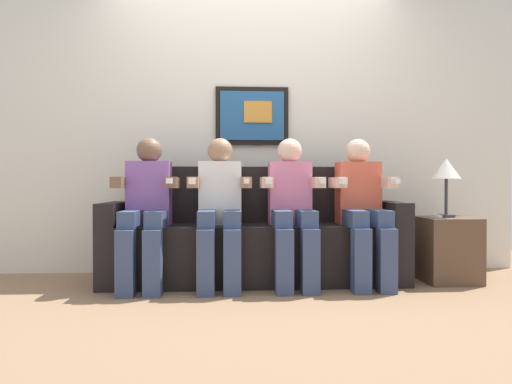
# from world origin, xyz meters

# --- Properties ---
(ground_plane) EXTENTS (6.10, 6.10, 0.00)m
(ground_plane) POSITION_xyz_m (0.00, 0.00, 0.00)
(ground_plane) COLOR #8C6B4C
(back_wall_assembly) EXTENTS (4.69, 0.10, 2.60)m
(back_wall_assembly) POSITION_xyz_m (0.00, 0.76, 1.30)
(back_wall_assembly) COLOR silver
(back_wall_assembly) RESTS_ON ground_plane
(couch) EXTENTS (2.29, 0.58, 0.90)m
(couch) POSITION_xyz_m (0.00, 0.33, 0.31)
(couch) COLOR black
(couch) RESTS_ON ground_plane
(person_leftmost) EXTENTS (0.46, 0.56, 1.11)m
(person_leftmost) POSITION_xyz_m (-0.80, 0.16, 0.61)
(person_leftmost) COLOR #8C59A5
(person_leftmost) RESTS_ON ground_plane
(person_left_center) EXTENTS (0.46, 0.56, 1.11)m
(person_left_center) POSITION_xyz_m (-0.27, 0.16, 0.61)
(person_left_center) COLOR white
(person_left_center) RESTS_ON ground_plane
(person_right_center) EXTENTS (0.46, 0.56, 1.11)m
(person_right_center) POSITION_xyz_m (0.27, 0.16, 0.61)
(person_right_center) COLOR pink
(person_right_center) RESTS_ON ground_plane
(person_rightmost) EXTENTS (0.46, 0.56, 1.11)m
(person_rightmost) POSITION_xyz_m (0.80, 0.16, 0.61)
(person_rightmost) COLOR #D8593F
(person_rightmost) RESTS_ON ground_plane
(side_table_right) EXTENTS (0.40, 0.40, 0.50)m
(side_table_right) POSITION_xyz_m (1.50, 0.22, 0.25)
(side_table_right) COLOR brown
(side_table_right) RESTS_ON ground_plane
(table_lamp) EXTENTS (0.22, 0.22, 0.46)m
(table_lamp) POSITION_xyz_m (1.50, 0.25, 0.86)
(table_lamp) COLOR #333338
(table_lamp) RESTS_ON side_table_right
(spare_remote_on_table) EXTENTS (0.04, 0.13, 0.02)m
(spare_remote_on_table) POSITION_xyz_m (1.41, 0.22, 0.51)
(spare_remote_on_table) COLOR white
(spare_remote_on_table) RESTS_ON side_table_right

